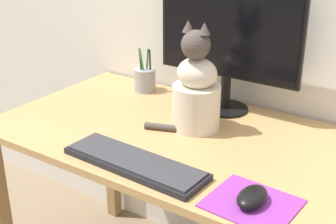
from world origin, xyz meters
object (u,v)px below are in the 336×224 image
object	(u,v)px
monitor	(228,36)
pen_cup	(145,79)
computer_mouse_right	(252,197)
cat	(196,90)
keyboard	(135,163)

from	to	relation	value
monitor	pen_cup	xyz separation A→B (m)	(-0.36, 0.00, -0.23)
pen_cup	computer_mouse_right	bearing A→B (deg)	-35.75
computer_mouse_right	cat	distance (m)	0.48
monitor	keyboard	distance (m)	0.58
keyboard	computer_mouse_right	size ratio (longest dim) A/B	4.05
keyboard	computer_mouse_right	bearing A→B (deg)	3.88
monitor	pen_cup	bearing A→B (deg)	179.93
keyboard	cat	size ratio (longest dim) A/B	1.23
pen_cup	cat	bearing A→B (deg)	-28.88
computer_mouse_right	pen_cup	distance (m)	0.87
keyboard	cat	world-z (taller)	cat
cat	pen_cup	size ratio (longest dim) A/B	2.06
cat	pen_cup	distance (m)	0.41
computer_mouse_right	cat	world-z (taller)	cat
keyboard	monitor	bearing A→B (deg)	90.39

